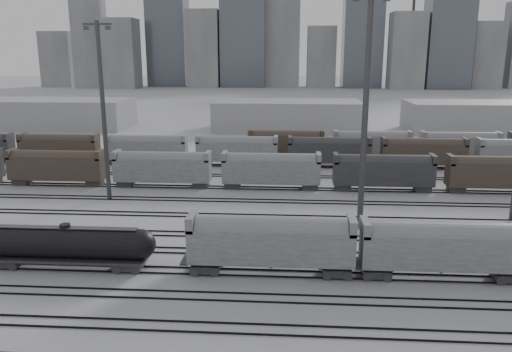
# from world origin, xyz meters

# --- Properties ---
(ground) EXTENTS (900.00, 900.00, 0.00)m
(ground) POSITION_xyz_m (0.00, 0.00, 0.00)
(ground) COLOR silver
(ground) RESTS_ON ground
(tracks) EXTENTS (220.00, 71.50, 0.16)m
(tracks) POSITION_xyz_m (0.00, 17.50, 0.08)
(tracks) COLOR black
(tracks) RESTS_ON ground
(tank_car_b) EXTENTS (17.43, 2.90, 4.31)m
(tank_car_b) POSITION_xyz_m (-10.50, 1.00, 2.49)
(tank_car_b) COLOR #262629
(tank_car_b) RESTS_ON ground
(hopper_car_a) EXTENTS (15.53, 3.08, 5.55)m
(hopper_car_a) POSITION_xyz_m (9.17, 1.00, 3.43)
(hopper_car_a) COLOR #262629
(hopper_car_a) RESTS_ON ground
(hopper_car_b) EXTENTS (14.96, 2.97, 5.35)m
(hopper_car_b) POSITION_xyz_m (24.91, 1.00, 3.30)
(hopper_car_b) COLOR #262629
(hopper_car_b) RESTS_ON ground
(light_mast_b) EXTENTS (3.95, 0.63, 24.67)m
(light_mast_b) POSITION_xyz_m (-14.99, 24.66, 13.09)
(light_mast_b) COLOR #39393C
(light_mast_b) RESTS_ON ground
(light_mast_c) EXTENTS (4.35, 0.70, 27.18)m
(light_mast_c) POSITION_xyz_m (19.29, 14.74, 14.42)
(light_mast_c) COLOR #39393C
(light_mast_c) RESTS_ON ground
(bg_string_near) EXTENTS (151.00, 3.00, 5.60)m
(bg_string_near) POSITION_xyz_m (8.00, 32.00, 2.80)
(bg_string_near) COLOR gray
(bg_string_near) RESTS_ON ground
(bg_string_mid) EXTENTS (151.00, 3.00, 5.60)m
(bg_string_mid) POSITION_xyz_m (18.00, 48.00, 2.80)
(bg_string_mid) COLOR #262629
(bg_string_mid) RESTS_ON ground
(bg_string_far) EXTENTS (66.00, 3.00, 5.60)m
(bg_string_far) POSITION_xyz_m (35.50, 56.00, 2.80)
(bg_string_far) COLOR #43352A
(bg_string_far) RESTS_ON ground
(warehouse_left) EXTENTS (50.00, 18.00, 8.00)m
(warehouse_left) POSITION_xyz_m (-60.00, 95.00, 4.00)
(warehouse_left) COLOR #959597
(warehouse_left) RESTS_ON ground
(warehouse_mid) EXTENTS (40.00, 18.00, 8.00)m
(warehouse_mid) POSITION_xyz_m (10.00, 95.00, 4.00)
(warehouse_mid) COLOR #959597
(warehouse_mid) RESTS_ON ground
(warehouse_right) EXTENTS (35.00, 18.00, 8.00)m
(warehouse_right) POSITION_xyz_m (60.00, 95.00, 4.00)
(warehouse_right) COLOR #959597
(warehouse_right) RESTS_ON ground
(skyline) EXTENTS (316.00, 22.40, 95.00)m
(skyline) POSITION_xyz_m (10.84, 280.00, 34.73)
(skyline) COLOR #9A9A9D
(skyline) RESTS_ON ground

